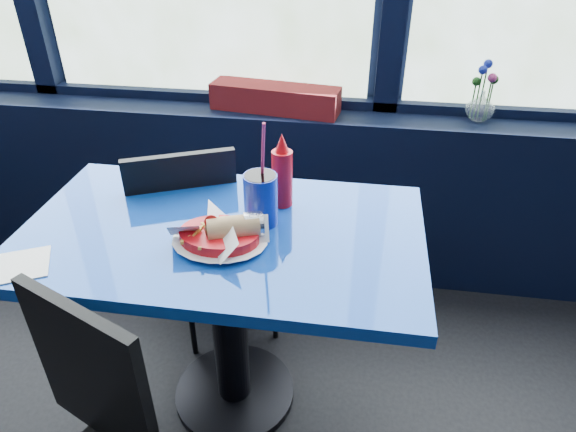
% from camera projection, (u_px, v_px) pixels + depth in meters
% --- Properties ---
extents(window_sill, '(5.00, 0.26, 0.80)m').
position_uv_depth(window_sill, '(213.00, 185.00, 2.48)').
color(window_sill, black).
rests_on(window_sill, ground).
extents(near_table, '(1.20, 0.70, 0.75)m').
position_uv_depth(near_table, '(225.00, 277.00, 1.63)').
color(near_table, black).
rests_on(near_table, ground).
extents(chair_near_back, '(0.52, 0.52, 0.87)m').
position_uv_depth(chair_near_back, '(209.00, 232.00, 1.96)').
color(chair_near_back, black).
rests_on(chair_near_back, ground).
extents(planter_box, '(0.57, 0.21, 0.11)m').
position_uv_depth(planter_box, '(275.00, 98.00, 2.19)').
color(planter_box, maroon).
rests_on(planter_box, window_sill).
extents(flower_vase, '(0.14, 0.15, 0.24)m').
position_uv_depth(flower_vase, '(481.00, 102.00, 2.09)').
color(flower_vase, silver).
rests_on(flower_vase, window_sill).
extents(food_basket, '(0.26, 0.25, 0.09)m').
position_uv_depth(food_basket, '(221.00, 235.00, 1.45)').
color(food_basket, red).
rests_on(food_basket, near_table).
extents(ketchup_bottle, '(0.07, 0.07, 0.24)m').
position_uv_depth(ketchup_bottle, '(282.00, 174.00, 1.60)').
color(ketchup_bottle, red).
rests_on(ketchup_bottle, near_table).
extents(soda_cup, '(0.10, 0.10, 0.34)m').
position_uv_depth(soda_cup, '(261.00, 198.00, 1.52)').
color(soda_cup, '#0D2199').
rests_on(soda_cup, near_table).
extents(napkin, '(0.19, 0.19, 0.00)m').
position_uv_depth(napkin, '(21.00, 265.00, 1.38)').
color(napkin, white).
rests_on(napkin, near_table).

